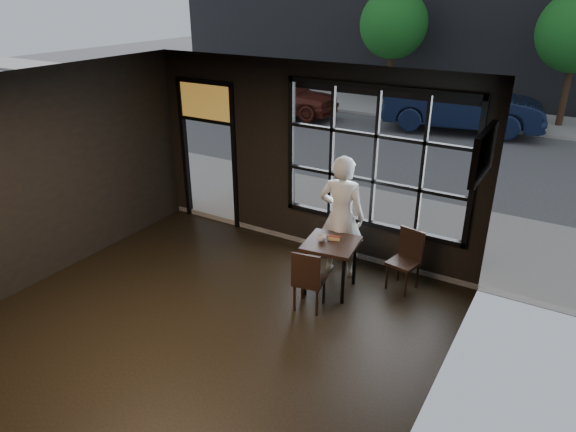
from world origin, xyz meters
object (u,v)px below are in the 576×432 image
Objects in this scene: navy_car at (462,104)px; cafe_table at (330,266)px; chair_near at (310,278)px; man at (341,217)px.

cafe_table is at bearing 172.65° from navy_car.
chair_near is 0.20× the size of navy_car.
navy_car is at bearing 85.94° from cafe_table.
chair_near is (-0.04, -0.58, 0.07)m from cafe_table.
chair_near is 1.23m from man.
cafe_table is at bearing 91.41° from man.
navy_car is at bearing -95.86° from man.
chair_near is at bearing -101.73° from cafe_table.
chair_near is 11.00m from navy_car.
man is at bearing 172.27° from navy_car.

